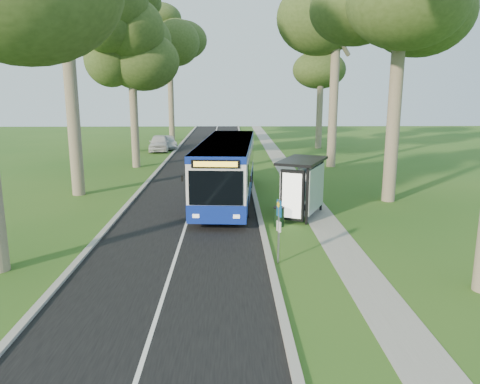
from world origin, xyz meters
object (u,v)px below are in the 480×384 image
object	(u,v)px
bus	(227,169)
bus_shelter	(306,178)
car_white	(159,143)
bus_stop_sign	(279,223)
litter_bin	(279,216)
car_silver	(166,143)

from	to	relation	value
bus	bus_shelter	size ratio (longest dim) A/B	3.42
bus_shelter	car_white	xyz separation A→B (m)	(-10.85, 25.63, -1.20)
bus_stop_sign	litter_bin	distance (m)	4.80
bus_stop_sign	car_silver	xyz separation A→B (m)	(-8.42, 33.12, -0.81)
bus_stop_sign	litter_bin	xyz separation A→B (m)	(0.50, 4.66, -1.03)
bus	litter_bin	xyz separation A→B (m)	(2.39, -5.41, -1.28)
bus	bus_stop_sign	distance (m)	10.25
bus_shelter	car_silver	bearing A→B (deg)	135.50
bus_stop_sign	bus_shelter	world-z (taller)	bus_shelter
bus	bus_stop_sign	world-z (taller)	bus
car_silver	bus_shelter	bearing A→B (deg)	-88.95
bus_stop_sign	bus_shelter	xyz separation A→B (m)	(1.93, 5.99, 0.52)
bus_stop_sign	bus_shelter	bearing A→B (deg)	52.87
bus_shelter	litter_bin	xyz separation A→B (m)	(-1.43, -1.33, -1.55)
bus	car_silver	distance (m)	23.98
car_silver	bus	bearing A→B (deg)	-94.02
bus_shelter	car_silver	world-z (taller)	bus_shelter
bus_stop_sign	car_silver	size ratio (longest dim) A/B	0.57
car_white	bus	bearing A→B (deg)	-76.74
bus_stop_sign	car_silver	world-z (taller)	bus_stop_sign
litter_bin	car_silver	distance (m)	29.83
bus	car_silver	world-z (taller)	bus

